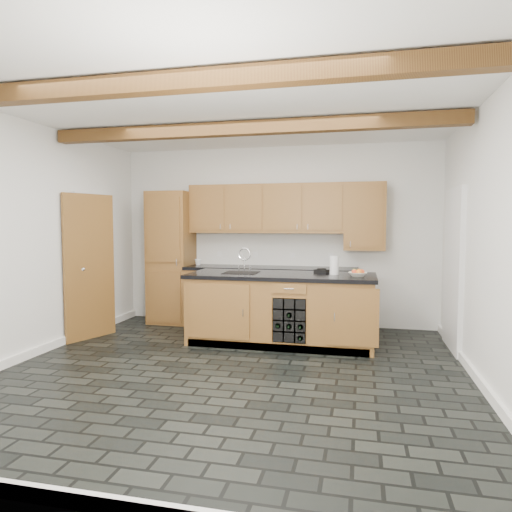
# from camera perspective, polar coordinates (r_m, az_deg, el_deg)

# --- Properties ---
(ground) EXTENTS (5.00, 5.00, 0.00)m
(ground) POSITION_cam_1_polar(r_m,az_deg,el_deg) (5.08, -2.92, -14.22)
(ground) COLOR black
(ground) RESTS_ON ground
(room_shell) EXTENTS (5.01, 5.00, 5.00)m
(room_shell) POSITION_cam_1_polar(r_m,az_deg,el_deg) (5.36, -2.30, 3.35)
(room_shell) COLOR white
(room_shell) RESTS_ON ground
(back_cabinetry) EXTENTS (3.65, 0.62, 2.20)m
(back_cabinetry) POSITION_cam_1_polar(r_m,az_deg,el_deg) (7.10, -0.91, -0.90)
(back_cabinetry) COLOR #976130
(back_cabinetry) RESTS_ON ground
(island) EXTENTS (2.48, 0.96, 0.93)m
(island) POSITION_cam_1_polar(r_m,az_deg,el_deg) (6.11, 3.18, -6.58)
(island) COLOR #976130
(island) RESTS_ON ground
(faucet) EXTENTS (0.45, 0.40, 0.34)m
(faucet) POSITION_cam_1_polar(r_m,az_deg,el_deg) (6.21, -1.80, -1.75)
(faucet) COLOR black
(faucet) RESTS_ON island
(kitchen_scale) EXTENTS (0.22, 0.17, 0.06)m
(kitchen_scale) POSITION_cam_1_polar(r_m,az_deg,el_deg) (6.24, 8.19, -1.82)
(kitchen_scale) COLOR black
(kitchen_scale) RESTS_ON island
(fruit_bowl) EXTENTS (0.24, 0.24, 0.06)m
(fruit_bowl) POSITION_cam_1_polar(r_m,az_deg,el_deg) (5.84, 12.59, -2.26)
(fruit_bowl) COLOR silver
(fruit_bowl) RESTS_ON island
(fruit_cluster) EXTENTS (0.16, 0.17, 0.07)m
(fruit_cluster) POSITION_cam_1_polar(r_m,az_deg,el_deg) (5.84, 12.59, -1.96)
(fruit_cluster) COLOR #CF451B
(fruit_cluster) RESTS_ON fruit_bowl
(paper_towel) EXTENTS (0.11, 0.11, 0.24)m
(paper_towel) POSITION_cam_1_polar(r_m,az_deg,el_deg) (6.02, 9.75, -1.16)
(paper_towel) COLOR white
(paper_towel) RESTS_ON island
(mug) EXTENTS (0.14, 0.14, 0.10)m
(mug) POSITION_cam_1_polar(r_m,az_deg,el_deg) (7.35, -7.25, -0.77)
(mug) COLOR white
(mug) RESTS_ON back_cabinetry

